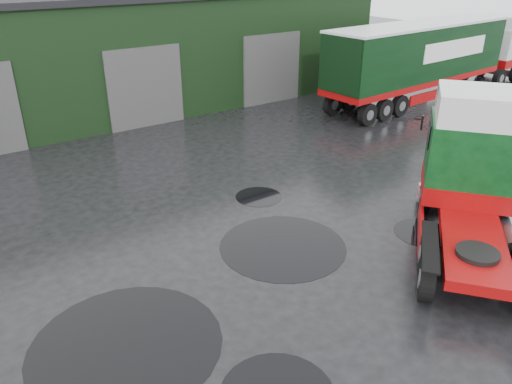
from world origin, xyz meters
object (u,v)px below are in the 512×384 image
warehouse (101,48)px  hero_tractor (479,185)px  tree_back_b (153,14)px  lorry_right (418,63)px

warehouse → hero_tractor: warehouse is taller
warehouse → tree_back_b: size_ratio=4.32×
warehouse → tree_back_b: (8.00, 10.00, 0.59)m
warehouse → hero_tractor: bearing=-83.8°
lorry_right → tree_back_b: (-7.00, 21.00, 1.43)m
hero_tractor → tree_back_b: bearing=132.5°
warehouse → tree_back_b: bearing=51.3°
hero_tractor → warehouse: bearing=148.2°
lorry_right → hero_tractor: bearing=-49.6°
warehouse → hero_tractor: size_ratio=4.44×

